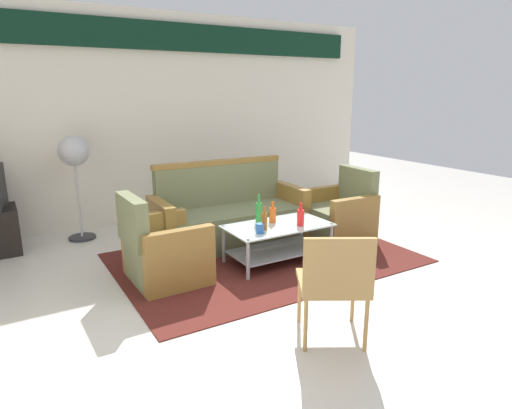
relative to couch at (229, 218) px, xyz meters
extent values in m
plane|color=beige|center=(-0.05, -1.52, -0.32)|extent=(14.00, 14.00, 0.00)
cube|color=silver|center=(-0.05, 1.54, 1.08)|extent=(6.52, 0.12, 2.80)
cube|color=black|center=(-0.05, 1.45, 2.15)|extent=(5.76, 0.08, 0.36)
cube|color=#511E19|center=(0.10, -0.64, -0.31)|extent=(3.10, 2.08, 0.01)
cube|color=#6B704C|center=(0.00, -0.05, -0.10)|extent=(1.62, 0.74, 0.42)
cube|color=#6B704C|center=(0.01, 0.27, 0.35)|extent=(1.60, 0.18, 0.48)
cube|color=olive|center=(0.84, -0.08, 0.00)|extent=(0.14, 0.70, 0.62)
cube|color=olive|center=(-0.84, -0.03, 0.00)|extent=(0.14, 0.70, 0.62)
cube|color=olive|center=(0.01, 0.27, 0.62)|extent=(1.64, 0.14, 0.06)
cube|color=#6B704C|center=(-1.00, -0.64, -0.11)|extent=(0.67, 0.61, 0.40)
cube|color=#6B704C|center=(-1.31, -0.64, 0.32)|extent=(0.13, 0.60, 0.45)
cube|color=olive|center=(-1.01, -0.31, -0.02)|extent=(0.66, 0.11, 0.58)
cube|color=olive|center=(-0.99, -0.97, -0.02)|extent=(0.66, 0.11, 0.58)
cube|color=#6B704C|center=(1.20, -0.53, -0.11)|extent=(0.68, 0.62, 0.40)
cube|color=#6B704C|center=(1.51, -0.55, 0.32)|extent=(0.14, 0.60, 0.45)
cube|color=olive|center=(1.18, -0.86, -0.02)|extent=(0.66, 0.13, 0.58)
cube|color=olive|center=(1.21, -0.20, -0.02)|extent=(0.66, 0.13, 0.58)
cube|color=silver|center=(0.16, -0.80, 0.09)|extent=(1.10, 0.60, 0.02)
cube|color=#9E9EA5|center=(0.16, -0.80, -0.19)|extent=(1.00, 0.52, 0.02)
cylinder|color=#9E9EA5|center=(-0.35, -0.54, -0.11)|extent=(0.04, 0.04, 0.40)
cylinder|color=#9E9EA5|center=(0.67, -0.54, -0.11)|extent=(0.04, 0.04, 0.40)
cylinder|color=#9E9EA5|center=(-0.35, -1.06, -0.11)|extent=(0.04, 0.04, 0.40)
cylinder|color=#9E9EA5|center=(0.67, -1.06, -0.11)|extent=(0.04, 0.04, 0.40)
cylinder|color=red|center=(0.35, -0.93, 0.18)|extent=(0.07, 0.07, 0.17)
cylinder|color=red|center=(0.35, -0.93, 0.30)|extent=(0.03, 0.03, 0.07)
cylinder|color=#2D8C38|center=(0.03, -0.63, 0.20)|extent=(0.07, 0.07, 0.22)
cylinder|color=#2D8C38|center=(0.03, -0.63, 0.36)|extent=(0.03, 0.03, 0.09)
cylinder|color=brown|center=(-0.04, -0.86, 0.18)|extent=(0.06, 0.06, 0.17)
cylinder|color=brown|center=(-0.04, -0.86, 0.30)|extent=(0.02, 0.02, 0.07)
cylinder|color=#D85919|center=(0.17, -0.68, 0.17)|extent=(0.07, 0.07, 0.16)
cylinder|color=#D85919|center=(0.17, -0.68, 0.29)|extent=(0.03, 0.03, 0.07)
cylinder|color=#2659A5|center=(-0.14, -0.94, 0.14)|extent=(0.08, 0.08, 0.10)
cylinder|color=#2D2D33|center=(-1.49, 1.08, -0.30)|extent=(0.32, 0.32, 0.03)
cylinder|color=#B2B2B7|center=(-1.49, 1.08, 0.19)|extent=(0.03, 0.03, 0.95)
sphere|color=#B2B2B7|center=(-1.49, 1.08, 0.77)|extent=(0.36, 0.36, 0.36)
cube|color=#AD844C|center=(-0.32, -2.23, 0.10)|extent=(0.66, 0.66, 0.04)
cube|color=#AD844C|center=(-0.43, -2.42, 0.32)|extent=(0.43, 0.28, 0.40)
cylinder|color=#AD844C|center=(-0.39, -1.95, -0.11)|extent=(0.03, 0.03, 0.42)
cylinder|color=#AD844C|center=(-0.03, -2.16, -0.11)|extent=(0.03, 0.03, 0.42)
cylinder|color=#AD844C|center=(-0.60, -2.31, -0.11)|extent=(0.03, 0.03, 0.42)
cylinder|color=#AD844C|center=(-0.24, -2.52, -0.11)|extent=(0.03, 0.03, 0.42)
camera|label=1|loc=(-2.32, -4.52, 1.46)|focal=31.30mm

